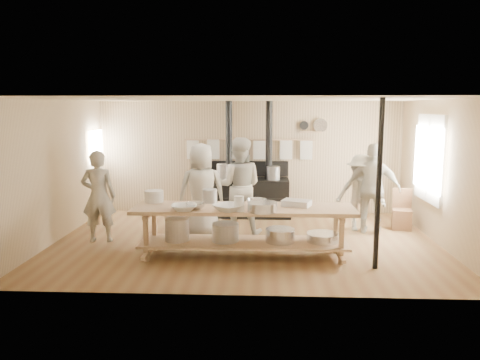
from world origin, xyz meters
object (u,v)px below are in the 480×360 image
Objects in this scene: prep_table at (243,227)px; cook_by_window at (360,193)px; stove at (249,193)px; roasting_pan at (296,203)px; cook_far_left at (99,196)px; cook_center at (202,192)px; cook_right at (373,189)px; chair at (402,217)px; cook_left at (239,186)px.

cook_by_window is (2.27, 1.82, 0.25)m from prep_table.
stove is at bearing 153.05° from cook_by_window.
cook_by_window reaches higher than roasting_pan.
prep_table is 2.12× the size of cook_far_left.
cook_by_window is (3.08, 0.76, -0.14)m from cook_center.
stove is at bearing -145.93° from cook_far_left.
cook_far_left is (-2.68, -2.21, 0.33)m from stove.
cook_right is at bearing -42.39° from cook_by_window.
chair is (5.84, 1.18, -0.61)m from cook_far_left.
roasting_pan is (0.88, 0.11, 0.38)m from prep_table.
prep_table is 2.34× the size of cook_by_window.
cook_left is at bearing -95.29° from stove.
stove is 3.49m from cook_far_left.
cook_center is (1.86, 0.25, 0.06)m from cook_far_left.
stove reaches higher than cook_by_window.
cook_left is 1.23× the size of cook_by_window.
cook_left is (2.54, 0.69, 0.10)m from cook_far_left.
cook_far_left is (-2.68, 0.81, 0.33)m from prep_table.
stove is 0.72× the size of prep_table.
cook_center is 3.18m from cook_by_window.
cook_center is at bearing 36.13° from cook_left.
cook_far_left is 2.08× the size of chair.
cook_center is 4.05× the size of roasting_pan.
cook_right is (3.29, 0.57, -0.02)m from cook_center.
prep_table is 3.74m from chair.
cook_center reaches higher than cook_far_left.
cook_far_left is at bearing -167.52° from cook_by_window.
cook_center is at bearing 25.58° from cook_right.
roasting_pan is at bearing -128.10° from chair.
chair is at bearing 11.38° from cook_by_window.
prep_table is 2.82m from cook_far_left.
cook_center is 2.22× the size of chair.
cook_by_window is 2.21m from roasting_pan.
cook_by_window is at bearing 38.74° from prep_table.
cook_far_left reaches higher than cook_by_window.
stove is at bearing -13.61° from cook_right.
chair is at bearing -136.87° from cook_right.
cook_center is at bearing 127.59° from prep_table.
prep_table is 0.96m from roasting_pan.
stove is 1.53× the size of cook_far_left.
cook_by_window is at bearing -27.54° from cook_right.
cook_right is (5.15, 0.82, 0.04)m from cook_far_left.
cook_center is 3.34m from cook_right.
cook_by_window is at bearing -173.86° from cook_far_left.
cook_right is (2.47, -1.39, 0.37)m from stove.
prep_table is at bearing 157.82° from cook_far_left.
cook_by_window is at bearing -169.26° from cook_left.
cook_right reaches higher than roasting_pan.
cook_right is at bearing -176.37° from cook_far_left.
roasting_pan is at bearing -73.27° from stove.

